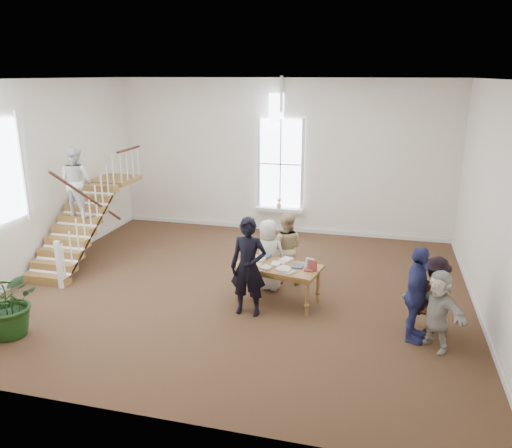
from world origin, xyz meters
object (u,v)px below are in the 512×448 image
(police_officer, at_px, (248,267))
(woman_cluster_a, at_px, (416,295))
(person_yellow, at_px, (286,248))
(side_chair, at_px, (422,303))
(woman_cluster_c, at_px, (437,310))
(floor_plant, at_px, (10,302))
(woman_cluster_b, at_px, (434,294))
(library_table, at_px, (277,269))
(elderly_woman, at_px, (268,255))

(police_officer, bearing_deg, woman_cluster_a, -3.98)
(person_yellow, distance_m, side_chair, 3.29)
(woman_cluster_c, distance_m, floor_plant, 7.54)
(woman_cluster_b, bearing_deg, police_officer, -55.19)
(woman_cluster_a, bearing_deg, side_chair, -3.95)
(library_table, bearing_deg, side_chair, 2.18)
(library_table, xyz_separation_m, person_yellow, (-0.03, 1.10, 0.08))
(woman_cluster_a, distance_m, woman_cluster_b, 0.59)
(woman_cluster_b, bearing_deg, woman_cluster_c, 31.88)
(police_officer, distance_m, floor_plant, 4.38)
(person_yellow, distance_m, floor_plant, 5.68)
(floor_plant, distance_m, side_chair, 7.53)
(library_table, distance_m, woman_cluster_c, 3.25)
(elderly_woman, height_order, woman_cluster_c, elderly_woman)
(police_officer, height_order, elderly_woman, police_officer)
(woman_cluster_a, xyz_separation_m, woman_cluster_b, (0.35, 0.45, -0.16))
(library_table, xyz_separation_m, elderly_woman, (-0.33, 0.60, 0.06))
(woman_cluster_a, relative_size, side_chair, 1.87)
(floor_plant, xyz_separation_m, side_chair, (7.22, 2.15, -0.15))
(library_table, height_order, woman_cluster_c, woman_cluster_c)
(police_officer, relative_size, woman_cluster_c, 1.37)
(side_chair, bearing_deg, elderly_woman, 171.66)
(woman_cluster_a, relative_size, woman_cluster_c, 1.22)
(elderly_woman, relative_size, floor_plant, 1.19)
(woman_cluster_b, height_order, woman_cluster_c, woman_cluster_b)
(woman_cluster_b, relative_size, side_chair, 1.54)
(floor_plant, bearing_deg, woman_cluster_c, 11.14)
(woman_cluster_b, height_order, floor_plant, woman_cluster_b)
(woman_cluster_b, bearing_deg, elderly_woman, -75.71)
(library_table, distance_m, side_chair, 2.91)
(floor_plant, bearing_deg, woman_cluster_a, 13.23)
(library_table, height_order, woman_cluster_a, woman_cluster_a)
(police_officer, distance_m, woman_cluster_c, 3.52)
(woman_cluster_c, bearing_deg, police_officer, -142.44)
(police_officer, relative_size, side_chair, 2.10)
(library_table, relative_size, side_chair, 1.99)
(police_officer, relative_size, elderly_woman, 1.24)
(floor_plant, bearing_deg, person_yellow, 40.43)
(library_table, relative_size, woman_cluster_c, 1.30)
(woman_cluster_b, xyz_separation_m, woman_cluster_c, (0.00, -0.65, -0.00))
(woman_cluster_c, bearing_deg, side_chair, 150.29)
(library_table, distance_m, woman_cluster_a, 2.86)
(police_officer, relative_size, woman_cluster_b, 1.37)
(elderly_woman, height_order, woman_cluster_b, elderly_woman)
(library_table, relative_size, floor_plant, 1.40)
(elderly_woman, distance_m, woman_cluster_a, 3.39)
(floor_plant, relative_size, side_chair, 1.42)
(elderly_woman, bearing_deg, person_yellow, -124.03)
(elderly_woman, distance_m, woman_cluster_c, 3.79)
(woman_cluster_a, height_order, floor_plant, woman_cluster_a)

